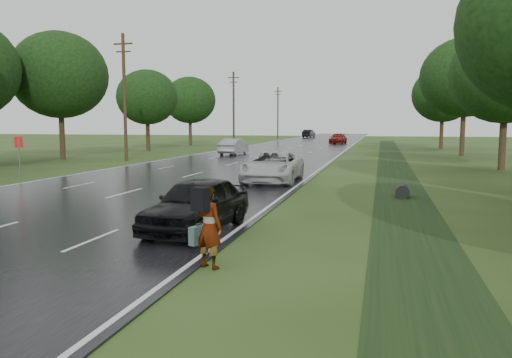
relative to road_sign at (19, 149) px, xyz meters
The scene contains 21 objects.
road 34.12m from the road_sign, 75.56° to the left, with size 14.00×180.00×0.04m, color black.
edge_stripe_east 36.39m from the road_sign, 65.20° to the left, with size 0.12×180.00×0.01m, color silver.
edge_stripe_west 33.08m from the road_sign, 86.96° to the left, with size 0.12×180.00×0.01m, color silver.
center_line 34.11m from the road_sign, 75.56° to the left, with size 0.12×180.00×0.01m, color silver.
drainage_ditch 21.16m from the road_sign, 18.54° to the left, with size 2.20×120.00×0.56m.
road_sign is the anchor object (origin of this frame).
utility_pole_mid 13.50m from the road_sign, 93.08° to the left, with size 1.60×0.26×10.00m.
utility_pole_far 43.15m from the road_sign, 90.93° to the left, with size 1.60×0.26×10.00m.
utility_pole_distant 73.09m from the road_sign, 90.55° to the left, with size 1.60×0.26×10.00m.
tree_east_c 29.62m from the road_sign, 24.20° to the left, with size 7.00×7.00×9.29m.
tree_east_d 37.39m from the road_sign, 44.67° to the left, with size 8.00×8.00×10.76m.
tree_east_f 47.94m from the road_sign, 56.98° to the left, with size 7.20×7.20×9.62m.
tree_west_c 15.46m from the road_sign, 116.57° to the left, with size 7.80×7.80×10.43m.
tree_west_d 27.91m from the road_sign, 101.92° to the left, with size 6.60×6.60×8.80m.
tree_west_f 41.72m from the road_sign, 98.74° to the left, with size 7.00×7.00×9.29m.
pedestrian 20.70m from the road_sign, 40.75° to the right, with size 0.85×0.88×1.75m.
white_pickup 13.88m from the road_sign, ahead, with size 2.60×5.65×1.57m, color #BDBDBD.
dark_sedan 17.51m from the road_sign, 35.82° to the right, with size 1.76×4.37×1.49m, color black.
silver_sedan 22.98m from the road_sign, 76.14° to the left, with size 1.63×4.67×1.54m, color #989BA0.
far_car_red 52.89m from the road_sign, 75.91° to the left, with size 2.08×5.13×1.49m, color maroon.
far_car_dark 81.06m from the road_sign, 86.97° to the left, with size 1.74×4.98×1.64m, color black.
Camera 1 is at (10.63, -11.13, 3.02)m, focal length 35.00 mm.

